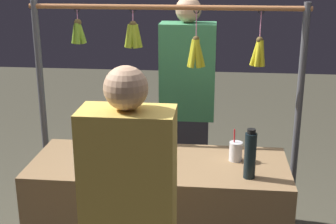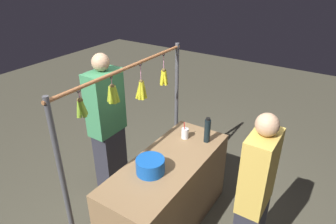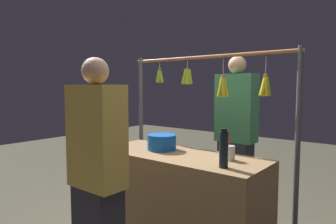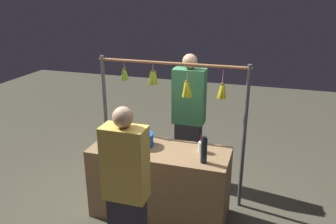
% 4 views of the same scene
% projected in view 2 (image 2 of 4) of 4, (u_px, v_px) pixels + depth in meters
% --- Properties ---
extents(ground_plane, '(12.00, 12.00, 0.00)m').
position_uv_depth(ground_plane, '(168.00, 222.00, 3.19)').
color(ground_plane, '#494637').
extents(market_counter, '(1.51, 0.60, 0.81)m').
position_uv_depth(market_counter, '(168.00, 194.00, 3.00)').
color(market_counter, olive).
rests_on(market_counter, ground).
extents(display_rack, '(1.76, 0.11, 1.71)m').
position_uv_depth(display_rack, '(131.00, 117.00, 2.86)').
color(display_rack, '#4C4C51').
rests_on(display_rack, ground).
extents(water_bottle, '(0.06, 0.06, 0.28)m').
position_uv_depth(water_bottle, '(207.00, 130.00, 3.06)').
color(water_bottle, black).
rests_on(water_bottle, market_counter).
extents(blue_bucket, '(0.26, 0.26, 0.14)m').
position_uv_depth(blue_bucket, '(150.00, 166.00, 2.64)').
color(blue_bucket, '#1553B5').
rests_on(blue_bucket, market_counter).
extents(drink_cup, '(0.08, 0.08, 0.19)m').
position_uv_depth(drink_cup, '(185.00, 133.00, 3.16)').
color(drink_cup, silver).
rests_on(drink_cup, market_counter).
extents(vendor_person, '(0.40, 0.22, 1.70)m').
position_uv_depth(vendor_person, '(108.00, 128.00, 3.30)').
color(vendor_person, '#2D2D38').
rests_on(vendor_person, ground).
extents(customer_person, '(0.37, 0.20, 1.57)m').
position_uv_depth(customer_person, '(254.00, 200.00, 2.41)').
color(customer_person, '#2D2D38').
rests_on(customer_person, ground).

